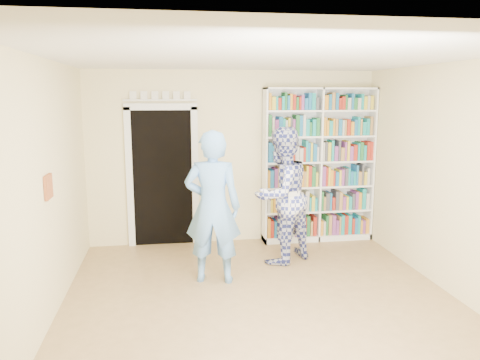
# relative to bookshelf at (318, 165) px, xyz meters

# --- Properties ---
(floor) EXTENTS (5.00, 5.00, 0.00)m
(floor) POSITION_rel_bookshelf_xyz_m (-1.35, -2.34, -1.23)
(floor) COLOR olive
(floor) RESTS_ON ground
(ceiling) EXTENTS (5.00, 5.00, 0.00)m
(ceiling) POSITION_rel_bookshelf_xyz_m (-1.35, -2.34, 1.47)
(ceiling) COLOR white
(ceiling) RESTS_ON wall_back
(wall_back) EXTENTS (4.50, 0.00, 4.50)m
(wall_back) POSITION_rel_bookshelf_xyz_m (-1.35, 0.16, 0.12)
(wall_back) COLOR beige
(wall_back) RESTS_ON floor
(wall_left) EXTENTS (0.00, 5.00, 5.00)m
(wall_left) POSITION_rel_bookshelf_xyz_m (-3.60, -2.34, 0.12)
(wall_left) COLOR beige
(wall_left) RESTS_ON floor
(wall_right) EXTENTS (0.00, 5.00, 5.00)m
(wall_right) POSITION_rel_bookshelf_xyz_m (0.90, -2.34, 0.12)
(wall_right) COLOR beige
(wall_right) RESTS_ON floor
(bookshelf) EXTENTS (1.77, 0.33, 2.44)m
(bookshelf) POSITION_rel_bookshelf_xyz_m (0.00, 0.00, 0.00)
(bookshelf) COLOR white
(bookshelf) RESTS_ON floor
(doorway) EXTENTS (1.10, 0.08, 2.43)m
(doorway) POSITION_rel_bookshelf_xyz_m (-2.45, 0.13, -0.05)
(doorway) COLOR black
(doorway) RESTS_ON floor
(wall_art) EXTENTS (0.03, 0.25, 0.25)m
(wall_art) POSITION_rel_bookshelf_xyz_m (-3.58, -2.14, 0.17)
(wall_art) COLOR maroon
(wall_art) RESTS_ON wall_left
(man_blue) EXTENTS (0.78, 0.59, 1.91)m
(man_blue) POSITION_rel_bookshelf_xyz_m (-1.83, -1.47, -0.27)
(man_blue) COLOR #679FE5
(man_blue) RESTS_ON floor
(man_plaid) EXTENTS (1.17, 1.11, 1.90)m
(man_plaid) POSITION_rel_bookshelf_xyz_m (-0.82, -0.90, -0.28)
(man_plaid) COLOR navy
(man_plaid) RESTS_ON floor
(paper_sheet) EXTENTS (0.18, 0.09, 0.27)m
(paper_sheet) POSITION_rel_bookshelf_xyz_m (-0.71, -1.15, -0.31)
(paper_sheet) COLOR white
(paper_sheet) RESTS_ON man_plaid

